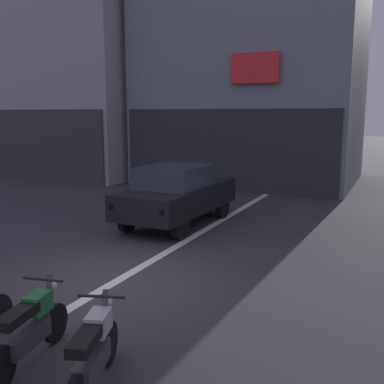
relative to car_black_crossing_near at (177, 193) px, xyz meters
The scene contains 7 objects.
ground_plane 4.53m from the car_black_crossing_near, 78.10° to the right, with size 120.00×120.00×0.00m, color #333338.
lane_centre_line 2.08m from the car_black_crossing_near, 60.97° to the left, with size 0.20×18.00×0.01m, color silver.
building_corner_left 15.70m from the car_black_crossing_near, 137.98° to the left, with size 9.38×9.35×16.50m.
building_mid_block 11.30m from the car_black_crossing_near, 94.94° to the left, with size 9.03×7.35×14.59m.
car_black_crossing_near is the anchor object (origin of this frame).
motorcycle_green_row_left_mid 7.11m from the car_black_crossing_near, 77.41° to the right, with size 0.55×1.65×0.98m.
motorcycle_silver_row_centre 7.51m from the car_black_crossing_near, 69.91° to the right, with size 0.68×1.60×0.98m.
Camera 1 is at (4.52, -6.28, 3.00)m, focal length 41.77 mm.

